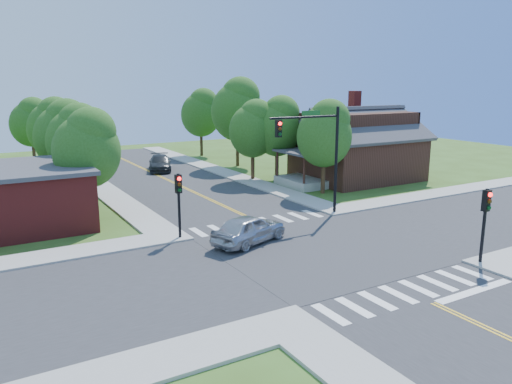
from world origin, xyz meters
TOP-DOWN VIEW (x-y plane):
  - ground at (0.00, 0.00)m, footprint 100.00×100.00m
  - road_ns at (0.00, 0.00)m, footprint 10.00×90.00m
  - road_ew at (0.00, 0.00)m, footprint 90.00×10.00m
  - intersection_patch at (0.00, 0.00)m, footprint 10.20×10.20m
  - sidewalk_ne at (15.82, 15.82)m, footprint 40.00×40.00m
  - crosswalk_north at (0.00, 6.20)m, footprint 8.85×2.00m
  - crosswalk_south at (0.00, -6.20)m, footprint 8.85×2.00m
  - centerline at (0.00, 0.00)m, footprint 0.30×90.00m
  - stop_bar at (2.50, -7.60)m, footprint 4.60×0.45m
  - signal_mast_ne at (3.91, 5.59)m, footprint 5.30×0.42m
  - signal_pole_se at (5.60, -5.62)m, footprint 0.34×0.42m
  - signal_pole_nw at (-5.60, 5.58)m, footprint 0.34×0.42m
  - house_ne at (15.11, 14.23)m, footprint 13.05×8.80m
  - tree_e_a at (8.94, 11.01)m, footprint 4.42×4.20m
  - tree_e_b at (8.82, 17.67)m, footprint 4.49×4.27m
  - tree_e_c at (9.36, 26.19)m, footprint 5.49×5.21m
  - tree_e_d at (9.20, 35.07)m, footprint 4.75×4.52m
  - tree_w_a at (-8.85, 12.65)m, footprint 4.27×4.06m
  - tree_w_b at (-8.94, 19.98)m, footprint 4.46×4.24m
  - tree_w_c at (-8.53, 27.79)m, footprint 4.43×4.21m
  - tree_w_d at (-9.27, 37.02)m, footprint 4.28×4.06m
  - tree_house at (6.86, 18.67)m, footprint 4.30×4.09m
  - tree_bldg at (-8.41, 18.20)m, footprint 4.31×4.09m
  - car_silver at (-2.59, 2.94)m, footprint 4.97×5.98m
  - car_dgrey at (1.14, 27.58)m, footprint 5.32×6.51m

SIDE VIEW (x-z plane):
  - ground at x=0.00m, z-range 0.00..0.00m
  - intersection_patch at x=0.00m, z-range -0.03..0.03m
  - stop_bar at x=2.50m, z-range -0.05..0.05m
  - road_ns at x=0.00m, z-range 0.00..0.04m
  - road_ew at x=0.00m, z-range 0.01..0.04m
  - crosswalk_north at x=0.00m, z-range 0.04..0.05m
  - crosswalk_south at x=0.00m, z-range 0.04..0.05m
  - centerline at x=0.00m, z-range 0.04..0.05m
  - sidewalk_ne at x=15.82m, z-range 0.00..0.14m
  - car_dgrey at x=1.14m, z-range 0.00..1.51m
  - car_silver at x=-2.59m, z-range 0.00..1.62m
  - signal_pole_se at x=5.60m, z-range 0.76..4.56m
  - signal_pole_nw at x=-5.60m, z-range 0.76..4.56m
  - house_ne at x=15.11m, z-range -0.23..6.88m
  - tree_w_a at x=-8.85m, z-range 1.12..8.39m
  - tree_w_d at x=-9.27m, z-range 1.13..8.39m
  - tree_house at x=6.86m, z-range 1.13..8.45m
  - tree_bldg at x=-8.41m, z-range 1.13..8.46m
  - signal_mast_ne at x=3.91m, z-range 1.25..8.45m
  - tree_e_a at x=8.94m, z-range 1.16..8.67m
  - tree_w_c at x=-8.53m, z-range 1.17..8.69m
  - tree_w_b at x=-8.94m, z-range 1.17..8.76m
  - tree_e_b at x=8.82m, z-range 1.18..8.83m
  - tree_e_d at x=9.20m, z-range 1.25..9.34m
  - tree_e_c at x=9.36m, z-range 1.45..10.78m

